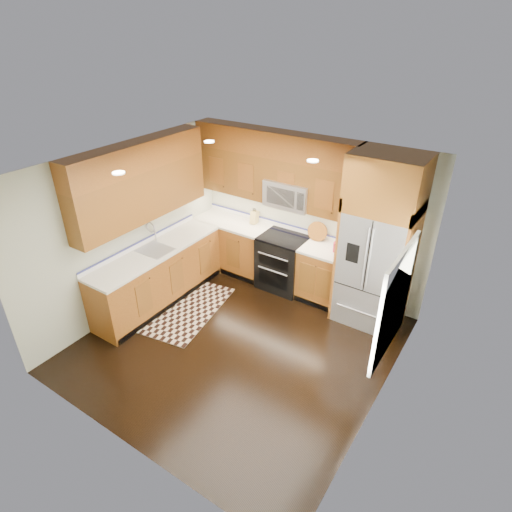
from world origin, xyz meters
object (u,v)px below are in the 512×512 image
Objects in this scene: range at (283,262)px; rug at (185,309)px; utensil_crock at (337,245)px; refrigerator at (378,243)px; knife_block at (254,217)px.

rug is at bearing -123.26° from range.
utensil_crock is (1.87, 1.48, 1.05)m from rug.
range is 1.76m from refrigerator.
knife_block is 0.85× the size of utensil_crock.
utensil_crock reaches higher than knife_block.
range is 0.36× the size of refrigerator.
rug is 2.61m from utensil_crock.
range is 1.79m from rug.
utensil_crock is at bearing -5.71° from knife_block.
knife_block reaches higher than range.
refrigerator is 3.15m from rug.
utensil_crock is at bearing 2.10° from range.
rug is at bearing -98.35° from knife_block.
knife_block is at bearing 71.99° from rug.
utensil_crock is (1.63, -0.16, -0.00)m from knife_block.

